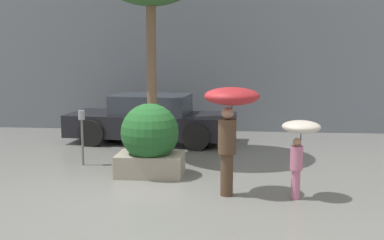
{
  "coord_description": "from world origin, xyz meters",
  "views": [
    {
      "loc": [
        1.79,
        -8.35,
        2.56
      ],
      "look_at": [
        0.81,
        1.6,
        1.05
      ],
      "focal_mm": 45.0,
      "sensor_mm": 36.0,
      "label": 1
    }
  ],
  "objects": [
    {
      "name": "building_facade",
      "position": [
        0.0,
        6.5,
        3.0
      ],
      "size": [
        18.0,
        0.3,
        6.0
      ],
      "color": "slate",
      "rests_on": "ground"
    },
    {
      "name": "parking_meter",
      "position": [
        -1.6,
        1.67,
        0.87
      ],
      "size": [
        0.14,
        0.14,
        1.21
      ],
      "color": "#595B60",
      "rests_on": "ground"
    },
    {
      "name": "ground_plane",
      "position": [
        0.0,
        0.0,
        0.0
      ],
      "size": [
        40.0,
        40.0,
        0.0
      ],
      "primitive_type": "plane",
      "color": "slate"
    },
    {
      "name": "person_adult",
      "position": [
        1.65,
        -0.13,
        1.49
      ],
      "size": [
        0.96,
        0.96,
        1.88
      ],
      "rotation": [
        0.0,
        0.0,
        1.04
      ],
      "color": "#473323",
      "rests_on": "ground"
    },
    {
      "name": "person_child",
      "position": [
        2.82,
        -0.25,
        1.06
      ],
      "size": [
        0.65,
        0.65,
        1.34
      ],
      "rotation": [
        0.0,
        0.0,
        0.77
      ],
      "color": "#B76684",
      "rests_on": "ground"
    },
    {
      "name": "planter_box",
      "position": [
        0.03,
        0.98,
        0.72
      ],
      "size": [
        1.32,
        1.16,
        1.46
      ],
      "color": "gray",
      "rests_on": "ground"
    },
    {
      "name": "parked_car_near",
      "position": [
        -0.57,
        4.41,
        0.61
      ],
      "size": [
        4.61,
        2.19,
        1.3
      ],
      "rotation": [
        0.0,
        0.0,
        1.48
      ],
      "color": "black",
      "rests_on": "ground"
    }
  ]
}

